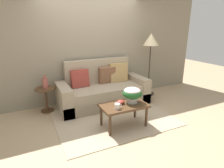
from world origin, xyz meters
TOP-DOWN VIEW (x-y plane):
  - ground_plane at (0.00, 0.00)m, footprint 14.00×14.00m
  - wall_back at (0.00, 1.33)m, footprint 6.40×0.12m
  - area_rug at (0.00, 0.05)m, footprint 2.36×1.82m
  - couch at (0.10, 0.84)m, footprint 2.15×0.91m
  - coffee_table at (0.03, -0.35)m, footprint 0.87×0.51m
  - side_table at (-1.21, 0.97)m, footprint 0.44×0.44m
  - floor_lamp at (1.51, 0.91)m, footprint 0.40×0.40m
  - potted_plant at (0.22, -0.32)m, footprint 0.37×0.37m
  - coffee_mug at (-0.17, -0.46)m, footprint 0.14×0.09m
  - snack_bowl at (-0.01, -0.28)m, footprint 0.14×0.14m
  - table_vase at (-1.20, 0.95)m, footprint 0.12×0.12m

SIDE VIEW (x-z plane):
  - ground_plane at x=0.00m, z-range 0.00..0.00m
  - area_rug at x=0.00m, z-range 0.00..0.01m
  - couch at x=0.10m, z-range -0.20..0.87m
  - side_table at x=-1.21m, z-range 0.11..0.66m
  - coffee_table at x=0.03m, z-range 0.17..0.61m
  - snack_bowl at x=-0.01m, z-range 0.45..0.52m
  - coffee_mug at x=-0.17m, z-range 0.45..0.55m
  - potted_plant at x=0.22m, z-range 0.48..0.78m
  - table_vase at x=-1.20m, z-range 0.53..0.82m
  - wall_back at x=0.00m, z-range 0.00..2.70m
  - floor_lamp at x=1.51m, z-range 0.56..2.24m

